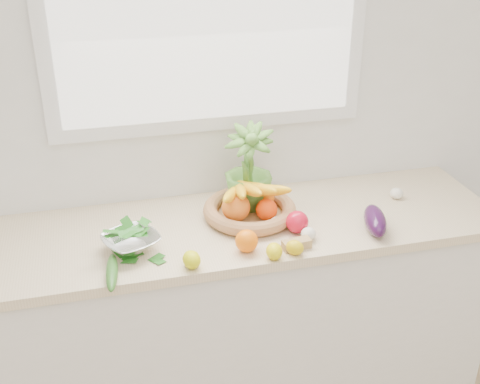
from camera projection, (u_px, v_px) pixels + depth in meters
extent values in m
cube|color=white|center=(209.00, 94.00, 2.46)|extent=(4.50, 0.02, 2.70)
cube|color=silver|center=(228.00, 318.00, 2.61)|extent=(2.20, 0.58, 0.86)
cube|color=beige|center=(227.00, 229.00, 2.41)|extent=(2.24, 0.62, 0.04)
sphere|color=orange|center=(247.00, 241.00, 2.21)|extent=(0.10, 0.10, 0.09)
ellipsoid|color=#D2D60B|center=(192.00, 260.00, 2.12)|extent=(0.07, 0.09, 0.06)
ellipsoid|color=yellow|center=(274.00, 251.00, 2.17)|extent=(0.07, 0.09, 0.06)
ellipsoid|color=#DDB80C|center=(295.00, 248.00, 2.20)|extent=(0.09, 0.09, 0.05)
sphere|color=red|center=(297.00, 222.00, 2.33)|extent=(0.11, 0.11, 0.09)
cube|color=tan|center=(297.00, 244.00, 2.24)|extent=(0.11, 0.06, 0.03)
ellipsoid|color=white|center=(277.00, 223.00, 2.36)|extent=(0.07, 0.07, 0.05)
ellipsoid|color=white|center=(397.00, 193.00, 2.59)|extent=(0.07, 0.07, 0.05)
ellipsoid|color=white|center=(308.00, 234.00, 2.29)|extent=(0.07, 0.07, 0.05)
ellipsoid|color=#2D0E33|center=(375.00, 220.00, 2.34)|extent=(0.14, 0.23, 0.09)
ellipsoid|color=#235719|center=(112.00, 272.00, 2.07)|extent=(0.06, 0.23, 0.04)
sphere|color=red|center=(249.00, 245.00, 2.23)|extent=(0.05, 0.05, 0.04)
imported|color=#548C33|center=(248.00, 168.00, 2.44)|extent=(0.26, 0.26, 0.36)
cylinder|color=tan|center=(250.00, 215.00, 2.45)|extent=(0.37, 0.37, 0.01)
torus|color=tan|center=(250.00, 210.00, 2.44)|extent=(0.44, 0.44, 0.06)
sphere|color=orange|center=(236.00, 207.00, 2.39)|extent=(0.13, 0.13, 0.11)
sphere|color=#FF4208|center=(267.00, 210.00, 2.40)|extent=(0.10, 0.10, 0.09)
sphere|color=orange|center=(264.00, 198.00, 2.49)|extent=(0.10, 0.10, 0.08)
ellipsoid|color=black|center=(243.00, 194.00, 2.48)|extent=(0.11, 0.11, 0.12)
ellipsoid|color=yellow|center=(232.00, 194.00, 2.38)|extent=(0.16, 0.24, 0.11)
ellipsoid|color=#EAA813|center=(240.00, 190.00, 2.39)|extent=(0.08, 0.26, 0.11)
ellipsoid|color=#F0A813|center=(248.00, 188.00, 2.39)|extent=(0.09, 0.26, 0.11)
ellipsoid|color=yellow|center=(256.00, 188.00, 2.40)|extent=(0.16, 0.24, 0.11)
ellipsoid|color=#F4B114|center=(264.00, 190.00, 2.40)|extent=(0.22, 0.20, 0.11)
cylinder|color=silver|center=(132.00, 249.00, 2.22)|extent=(0.11, 0.11, 0.02)
imported|color=silver|center=(131.00, 242.00, 2.21)|extent=(0.27, 0.27, 0.05)
ellipsoid|color=#1C6318|center=(130.00, 232.00, 2.19)|extent=(0.20, 0.20, 0.06)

